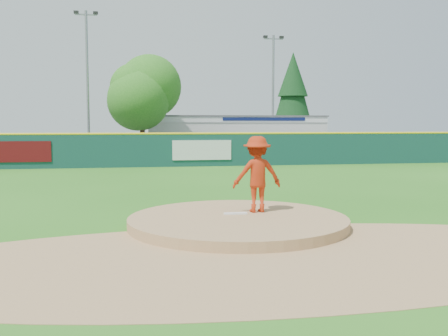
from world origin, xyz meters
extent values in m
plane|color=#286B19|center=(0.00, 0.00, 0.00)|extent=(120.00, 120.00, 0.00)
cylinder|color=#9E774C|center=(0.00, 0.00, 0.00)|extent=(5.50, 5.50, 0.50)
cube|color=white|center=(0.00, 0.30, 0.27)|extent=(0.60, 0.15, 0.04)
cylinder|color=#9E774C|center=(0.00, -3.00, 0.01)|extent=(15.40, 15.40, 0.01)
cube|color=#38383A|center=(0.00, 27.00, 0.01)|extent=(44.00, 16.00, 0.02)
imported|color=#AA290E|center=(0.63, 0.57, 1.25)|extent=(1.31, 0.78, 2.00)
imported|color=white|center=(6.65, 21.25, 0.74)|extent=(5.67, 3.80, 1.45)
cube|color=silver|center=(6.00, 32.00, 1.60)|extent=(15.00, 8.00, 3.20)
cube|color=white|center=(6.00, 27.98, 3.00)|extent=(15.00, 0.06, 0.55)
cube|color=#0F194C|center=(8.00, 27.94, 3.00)|extent=(7.00, 0.03, 0.28)
cube|color=#59595B|center=(6.00, 32.00, 3.25)|extent=(15.20, 8.20, 0.12)
cube|color=#560C0F|center=(-9.11, 17.92, 1.00)|extent=(3.60, 0.04, 1.20)
cube|color=silver|center=(1.47, 17.92, 1.00)|extent=(3.60, 0.04, 1.20)
cube|color=#123C37|center=(0.00, 18.00, 1.00)|extent=(40.00, 0.10, 2.00)
cylinder|color=yellow|center=(0.00, 18.00, 2.00)|extent=(40.00, 0.14, 0.14)
cylinder|color=#382314|center=(-2.00, 25.00, 1.30)|extent=(0.36, 0.36, 2.60)
sphere|color=#387F23|center=(-2.00, 25.00, 4.56)|extent=(5.60, 5.60, 5.60)
cylinder|color=#382314|center=(13.00, 36.00, 0.80)|extent=(0.40, 0.40, 1.60)
cone|color=#113A16|center=(13.00, 36.00, 5.55)|extent=(4.40, 4.40, 7.90)
cylinder|color=gray|center=(-6.00, 27.00, 5.50)|extent=(0.20, 0.20, 11.00)
cube|color=gray|center=(-6.00, 27.00, 10.70)|extent=(1.60, 0.10, 0.10)
cube|color=black|center=(-6.70, 27.00, 10.85)|extent=(0.35, 0.25, 0.20)
cube|color=black|center=(-5.30, 27.00, 10.85)|extent=(0.35, 0.25, 0.20)
cylinder|color=gray|center=(9.00, 29.00, 5.00)|extent=(0.20, 0.20, 10.00)
cube|color=gray|center=(9.00, 29.00, 9.70)|extent=(1.60, 0.10, 0.10)
cube|color=black|center=(8.30, 29.00, 9.85)|extent=(0.35, 0.25, 0.20)
cube|color=black|center=(9.70, 29.00, 9.85)|extent=(0.35, 0.25, 0.20)
camera|label=1|loc=(-2.51, -12.12, 2.55)|focal=40.00mm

